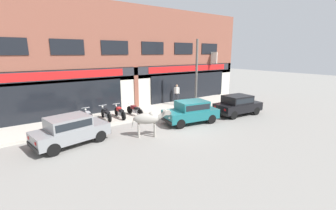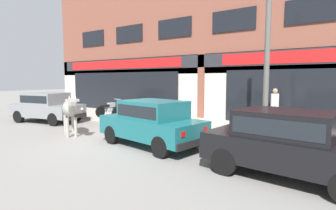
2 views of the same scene
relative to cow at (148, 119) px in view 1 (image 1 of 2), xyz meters
name	(u,v)px [view 1 (image 1 of 2)]	position (x,y,z in m)	size (l,w,h in m)	color
ground_plane	(177,125)	(2.44, 0.64, -1.01)	(90.00, 90.00, 0.00)	gray
sidewalk	(146,112)	(2.44, 4.43, -0.93)	(19.00, 3.17, 0.15)	#B7AFA3
shop_building	(134,61)	(2.44, 6.27, 2.81)	(23.00, 1.40, 8.07)	brown
cow	(148,119)	(0.00, 0.00, 0.00)	(1.93, 1.30, 1.61)	#9E998E
car_0	(238,104)	(7.58, -0.01, -0.19)	(3.73, 1.94, 1.46)	black
car_1	(191,111)	(3.51, 0.50, -0.19)	(3.78, 2.15, 1.46)	black
car_2	(70,129)	(-3.71, 1.30, -0.19)	(3.80, 2.23, 1.46)	black
motorcycle_0	(89,117)	(-2.06, 3.91, -0.47)	(0.52, 1.81, 0.88)	black
motorcycle_1	(106,114)	(-0.91, 3.95, -0.47)	(0.52, 1.81, 0.88)	black
motorcycle_2	(120,112)	(0.01, 3.83, -0.47)	(0.52, 1.81, 0.88)	black
motorcycle_3	(135,110)	(1.11, 3.79, -0.47)	(0.54, 1.80, 0.88)	black
pedestrian	(177,91)	(6.14, 5.44, 0.13)	(0.32, 0.43, 1.60)	#2D2D33
utility_pole	(196,74)	(6.32, 3.14, 1.83)	(0.18, 0.18, 5.36)	#595651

